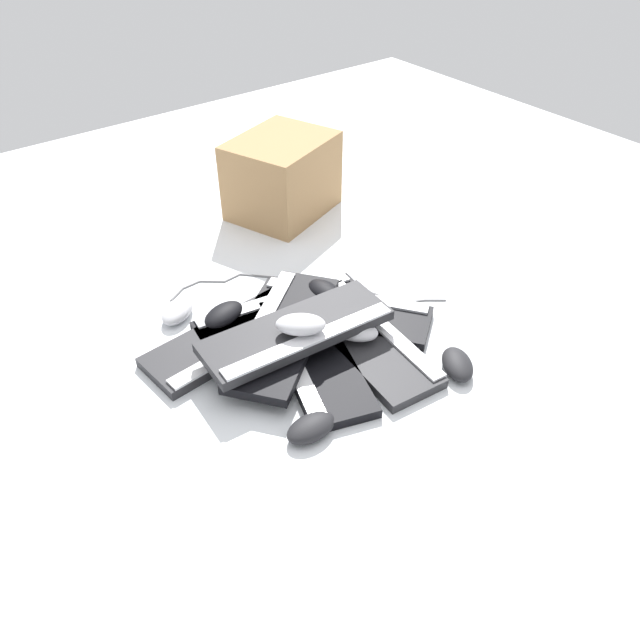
% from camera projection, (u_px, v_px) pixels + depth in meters
% --- Properties ---
extents(ground_plane, '(3.20, 3.20, 0.00)m').
position_uv_depth(ground_plane, '(352.00, 335.00, 1.50)').
color(ground_plane, silver).
extents(keyboard_0, '(0.22, 0.46, 0.03)m').
position_uv_depth(keyboard_0, '(285.00, 315.00, 1.54)').
color(keyboard_0, black).
rests_on(keyboard_0, ground).
extents(keyboard_1, '(0.19, 0.45, 0.03)m').
position_uv_depth(keyboard_1, '(235.00, 336.00, 1.48)').
color(keyboard_1, '#232326').
rests_on(keyboard_1, ground).
extents(keyboard_2, '(0.46, 0.28, 0.03)m').
position_uv_depth(keyboard_2, '(313.00, 355.00, 1.43)').
color(keyboard_2, black).
rests_on(keyboard_2, ground).
extents(keyboard_3, '(0.45, 0.19, 0.03)m').
position_uv_depth(keyboard_3, '(364.00, 338.00, 1.47)').
color(keyboard_3, '#232326').
rests_on(keyboard_3, ground).
extents(keyboard_4, '(0.44, 0.38, 0.03)m').
position_uv_depth(keyboard_4, '(341.00, 312.00, 1.55)').
color(keyboard_4, black).
rests_on(keyboard_4, ground).
extents(keyboard_5, '(0.39, 0.44, 0.03)m').
position_uv_depth(keyboard_5, '(283.00, 331.00, 1.45)').
color(keyboard_5, black).
rests_on(keyboard_5, keyboard_2).
extents(keyboard_6, '(0.18, 0.45, 0.03)m').
position_uv_depth(keyboard_6, '(297.00, 331.00, 1.40)').
color(keyboard_6, '#232326').
rests_on(keyboard_6, keyboard_5).
extents(mouse_0, '(0.11, 0.07, 0.04)m').
position_uv_depth(mouse_0, '(325.00, 292.00, 1.56)').
color(mouse_0, black).
rests_on(mouse_0, keyboard_4).
extents(mouse_1, '(0.07, 0.11, 0.04)m').
position_uv_depth(mouse_1, '(311.00, 428.00, 1.25)').
color(mouse_1, black).
rests_on(mouse_1, ground).
extents(mouse_2, '(0.12, 0.13, 0.04)m').
position_uv_depth(mouse_2, '(300.00, 323.00, 1.36)').
color(mouse_2, '#B7B7BC').
rests_on(mouse_2, keyboard_6).
extents(mouse_3, '(0.12, 0.13, 0.04)m').
position_uv_depth(mouse_3, '(177.00, 311.00, 1.54)').
color(mouse_3, '#B7B7BC').
rests_on(mouse_3, ground).
extents(mouse_4, '(0.09, 0.12, 0.04)m').
position_uv_depth(mouse_4, '(224.00, 314.00, 1.49)').
color(mouse_4, black).
rests_on(mouse_4, keyboard_1).
extents(mouse_5, '(0.13, 0.11, 0.04)m').
position_uv_depth(mouse_5, '(457.00, 364.00, 1.39)').
color(mouse_5, black).
rests_on(mouse_5, ground).
extents(mouse_6, '(0.13, 0.11, 0.04)m').
position_uv_depth(mouse_6, '(347.00, 310.00, 1.50)').
color(mouse_6, black).
rests_on(mouse_6, keyboard_4).
extents(mouse_7, '(0.13, 0.12, 0.04)m').
position_uv_depth(mouse_7, '(355.00, 330.00, 1.44)').
color(mouse_7, '#B7B7BC').
rests_on(mouse_7, keyboard_3).
extents(cable_0, '(0.47, 0.57, 0.01)m').
position_uv_depth(cable_0, '(300.00, 287.00, 1.65)').
color(cable_0, '#59595B').
rests_on(cable_0, ground).
extents(cardboard_box, '(0.34, 0.37, 0.24)m').
position_uv_depth(cardboard_box, '(282.00, 176.00, 1.90)').
color(cardboard_box, '#9E774C').
rests_on(cardboard_box, ground).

